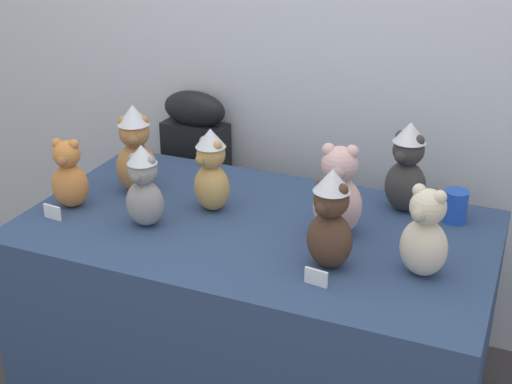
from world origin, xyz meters
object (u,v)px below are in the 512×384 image
Objects in this scene: teddy_bear_cocoa at (330,220)px; party_cup_blue at (455,206)px; teddy_bear_caramel at (135,150)px; teddy_bear_ash at (144,187)px; teddy_bear_cream at (425,235)px; teddy_bear_charcoal at (407,168)px; teddy_bear_blush at (338,193)px; teddy_bear_honey at (211,171)px; teddy_bear_ginger at (69,176)px; instrument_case at (198,196)px; display_table at (256,315)px.

teddy_bear_cocoa is 0.55m from party_cup_blue.
teddy_bear_ash is (0.17, -0.23, -0.02)m from teddy_bear_caramel.
teddy_bear_cream is 0.43m from teddy_bear_charcoal.
teddy_bear_blush is at bearing -102.67° from teddy_bear_charcoal.
teddy_bear_honey reaches higher than teddy_bear_cream.
teddy_bear_caramel is 0.96m from teddy_bear_charcoal.
teddy_bear_honey is (0.46, 0.17, 0.03)m from teddy_bear_ginger.
teddy_bear_ginger reaches higher than instrument_case.
teddy_bear_charcoal reaches higher than teddy_bear_cocoa.
teddy_bear_honey is (0.32, -0.04, -0.02)m from teddy_bear_caramel.
instrument_case is 2.94× the size of teddy_bear_caramel.
teddy_bear_cocoa reaches higher than teddy_bear_honey.
display_table is at bearing -46.37° from instrument_case.
display_table is 5.48× the size of teddy_bear_ash.
teddy_bear_ash is at bearing -157.44° from display_table.
teddy_bear_cream is 0.27m from teddy_bear_cocoa.
teddy_bear_honey is (-0.45, 0.01, 0.00)m from teddy_bear_blush.
teddy_bear_cream is (0.30, -0.15, -0.01)m from teddy_bear_blush.
display_table is 1.61× the size of instrument_case.
teddy_bear_ash is 0.90× the size of teddy_bear_cocoa.
teddy_bear_charcoal reaches higher than teddy_bear_honey.
teddy_bear_ginger is (-1.22, -0.02, -0.01)m from teddy_bear_cream.
teddy_bear_ash is at bearing -155.77° from party_cup_blue.
instrument_case is 3.84× the size of teddy_bear_ginger.
teddy_bear_charcoal is 0.48m from teddy_bear_cocoa.
teddy_bear_charcoal is at bearing 173.31° from party_cup_blue.
teddy_bear_blush is 0.98× the size of teddy_bear_cocoa.
party_cup_blue is at bearing 13.18° from teddy_bear_charcoal.
instrument_case is 8.77× the size of party_cup_blue.
teddy_bear_ginger is at bearing -138.77° from teddy_bear_charcoal.
teddy_bear_caramel is 0.25m from teddy_bear_ginger.
teddy_bear_ginger is at bearing -165.67° from teddy_bear_cocoa.
party_cup_blue is (0.60, 0.28, 0.41)m from display_table.
teddy_bear_charcoal reaches higher than teddy_bear_blush.
teddy_bear_honey reaches higher than instrument_case.
instrument_case is 3.13× the size of teddy_bear_blush.
teddy_bear_caramel is 1.09m from teddy_bear_cream.
teddy_bear_caramel is at bearing 170.27° from display_table.
teddy_bear_charcoal is (-0.14, 0.41, 0.03)m from teddy_bear_cream.
teddy_bear_honey is 0.53m from teddy_bear_cocoa.
teddy_bear_cocoa is (-0.26, -0.06, 0.02)m from teddy_bear_cream.
teddy_bear_ginger is 2.28× the size of party_cup_blue.
teddy_bear_charcoal reaches higher than instrument_case.
instrument_case is 1.16m from teddy_bear_cocoa.
teddy_bear_cocoa is at bearing -45.00° from teddy_bear_caramel.
teddy_bear_cream is at bearing 1.64° from teddy_bear_ash.
teddy_bear_cream is 1.22m from teddy_bear_ginger.
teddy_bear_cream is 2.52× the size of party_cup_blue.
display_table is 0.75m from teddy_bear_cream.
teddy_bear_caramel reaches higher than instrument_case.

